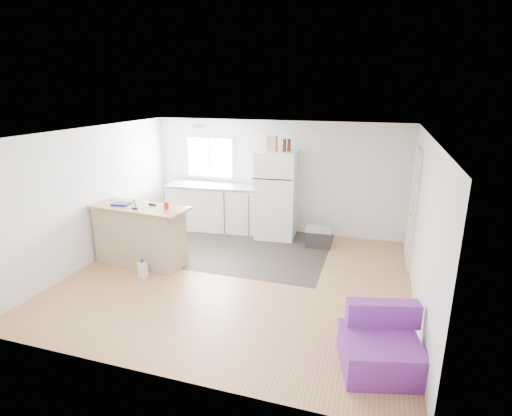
% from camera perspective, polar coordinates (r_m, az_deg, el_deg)
% --- Properties ---
extents(room, '(5.51, 5.01, 2.41)m').
position_cam_1_polar(room, '(6.33, -2.73, -0.15)').
color(room, '#AE7649').
rests_on(room, ground).
extents(vinyl_zone, '(4.05, 2.50, 0.00)m').
position_cam_1_polar(vinyl_zone, '(8.08, -4.41, -5.37)').
color(vinyl_zone, '#342B27').
rests_on(vinyl_zone, floor).
extents(window, '(1.18, 0.06, 0.98)m').
position_cam_1_polar(window, '(9.07, -6.60, 7.21)').
color(window, white).
rests_on(window, back_wall).
extents(interior_door, '(0.11, 0.92, 2.10)m').
position_cam_1_polar(interior_door, '(7.53, 21.51, 0.00)').
color(interior_door, white).
rests_on(interior_door, right_wall).
extents(ceiling_fixture, '(0.30, 0.30, 0.07)m').
position_cam_1_polar(ceiling_fixture, '(7.66, -8.32, 11.52)').
color(ceiling_fixture, white).
rests_on(ceiling_fixture, ceiling).
extents(kitchen_cabinets, '(2.32, 0.93, 1.31)m').
position_cam_1_polar(kitchen_cabinets, '(8.88, -5.41, 0.18)').
color(kitchen_cabinets, white).
rests_on(kitchen_cabinets, floor).
extents(peninsula, '(1.79, 0.81, 1.07)m').
position_cam_1_polar(peninsula, '(7.39, -16.23, -3.68)').
color(peninsula, '#BCAE88').
rests_on(peninsula, floor).
extents(refrigerator, '(0.86, 0.83, 1.83)m').
position_cam_1_polar(refrigerator, '(8.31, 2.92, 1.94)').
color(refrigerator, white).
rests_on(refrigerator, floor).
extents(cooler, '(0.53, 0.38, 0.40)m').
position_cam_1_polar(cooler, '(8.05, 8.95, -4.08)').
color(cooler, '#29292B').
rests_on(cooler, floor).
extents(purple_seat, '(1.00, 0.97, 0.69)m').
position_cam_1_polar(purple_seat, '(4.94, 17.33, -18.45)').
color(purple_seat, purple).
rests_on(purple_seat, floor).
extents(cleaner_jug, '(0.14, 0.10, 0.31)m').
position_cam_1_polar(cleaner_jug, '(7.00, -15.89, -8.41)').
color(cleaner_jug, white).
rests_on(cleaner_jug, floor).
extents(mop, '(0.23, 0.36, 1.27)m').
position_cam_1_polar(mop, '(7.39, -16.57, -6.28)').
color(mop, green).
rests_on(mop, floor).
extents(red_cup, '(0.09, 0.09, 0.12)m').
position_cam_1_polar(red_cup, '(6.92, -12.70, 0.35)').
color(red_cup, red).
rests_on(red_cup, peninsula).
extents(blue_tray, '(0.32, 0.24, 0.04)m').
position_cam_1_polar(blue_tray, '(7.39, -18.68, 0.57)').
color(blue_tray, '#131BB6').
rests_on(blue_tray, peninsula).
extents(tool_a, '(0.15, 0.08, 0.03)m').
position_cam_1_polar(tool_a, '(7.21, -14.60, 0.51)').
color(tool_a, black).
rests_on(tool_a, peninsula).
extents(tool_b, '(0.10, 0.05, 0.03)m').
position_cam_1_polar(tool_b, '(7.07, -16.95, -0.02)').
color(tool_b, black).
rests_on(tool_b, peninsula).
extents(cardboard_box, '(0.21, 0.13, 0.30)m').
position_cam_1_polar(cardboard_box, '(8.06, 2.31, 9.20)').
color(cardboard_box, tan).
rests_on(cardboard_box, refrigerator).
extents(bottle_left, '(0.08, 0.08, 0.25)m').
position_cam_1_polar(bottle_left, '(8.00, 4.09, 8.94)').
color(bottle_left, '#3D190B').
rests_on(bottle_left, refrigerator).
extents(bottle_right, '(0.09, 0.09, 0.25)m').
position_cam_1_polar(bottle_right, '(8.01, 4.73, 8.94)').
color(bottle_right, '#3D190B').
rests_on(bottle_right, refrigerator).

